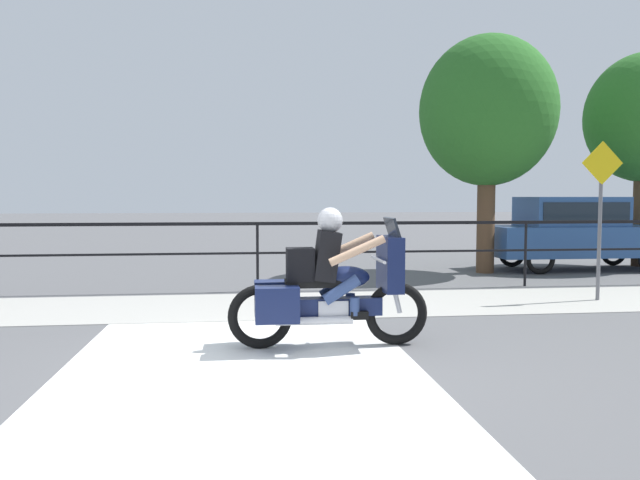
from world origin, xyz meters
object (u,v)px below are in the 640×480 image
object	(u,v)px
street_sign	(601,202)
tree_behind_sign	(488,112)
motorcycle	(328,286)
parked_car	(576,229)

from	to	relation	value
street_sign	tree_behind_sign	bearing A→B (deg)	96.02
motorcycle	street_sign	size ratio (longest dim) A/B	0.88
motorcycle	parked_car	xyz separation A→B (m)	(6.74, 6.74, 0.25)
parked_car	street_sign	size ratio (longest dim) A/B	1.63
parked_car	street_sign	world-z (taller)	street_sign
motorcycle	street_sign	bearing A→B (deg)	26.43
street_sign	tree_behind_sign	xyz separation A→B (m)	(-0.41, 3.87, 1.95)
parked_car	street_sign	distance (m)	4.61
parked_car	tree_behind_sign	distance (m)	3.51
motorcycle	parked_car	distance (m)	9.54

